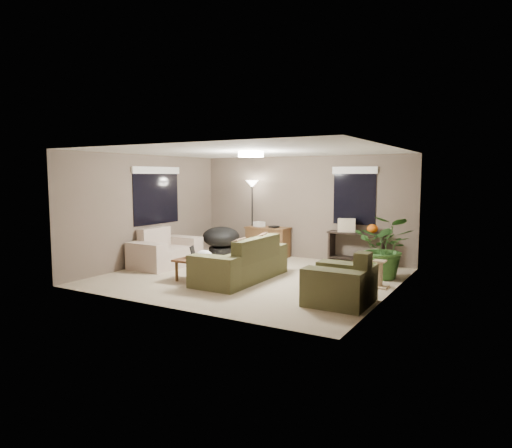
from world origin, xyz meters
The scene contains 20 objects.
room_shell centered at (0.00, 0.00, 1.25)m, with size 5.50×5.50×5.50m.
main_sofa centered at (-0.01, -0.29, 0.29)m, with size 0.95×2.20×0.85m.
throw_pillows centered at (0.24, -0.29, 0.65)m, with size 0.35×1.39×0.47m.
loveseat centered at (-2.26, 0.01, 0.30)m, with size 0.90×1.60×0.85m.
armchair centered at (2.22, -0.96, 0.30)m, with size 0.95×1.00×0.85m.
coffee_table centered at (-0.63, -0.84, 0.36)m, with size 1.00×0.55×0.42m.
laptop centered at (-0.80, -0.74, 0.48)m, with size 0.40×0.24×0.24m.
plastic_bag centered at (-0.43, -0.99, 0.53)m, with size 0.33×0.29×0.23m, color white.
desk centered at (-0.81, 2.19, 0.38)m, with size 1.10×0.50×0.75m.
desk_papers centered at (-0.97, 2.18, 0.80)m, with size 0.71×0.31×0.12m.
console_table centered at (1.45, 2.27, 0.44)m, with size 1.30×0.40×0.75m.
pumpkin centered at (1.80, 2.27, 0.85)m, with size 0.24×0.24×0.20m, color orange.
cardboard_box centered at (1.20, 2.27, 0.90)m, with size 0.39×0.29×0.29m, color beige.
papasan_chair centered at (-1.62, 1.32, 0.47)m, with size 1.04×1.04×0.80m.
floor_lamp centered at (-1.27, 2.21, 1.60)m, with size 0.32×0.32×1.91m.
ceiling_fixture centered at (0.00, 0.00, 2.44)m, with size 0.50×0.50×0.10m, color white.
houseplant centered at (2.36, 1.21, 0.49)m, with size 1.13×1.25×0.98m, color #2D5923.
cat_scratching_post centered at (2.46, 0.41, 0.21)m, with size 0.32×0.32×0.50m.
window_left centered at (-2.73, 0.30, 1.78)m, with size 0.05×1.56×1.33m.
window_back centered at (1.30, 2.48, 1.79)m, with size 1.06×0.05×1.33m.
Camera 1 is at (4.58, -7.74, 2.01)m, focal length 32.00 mm.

